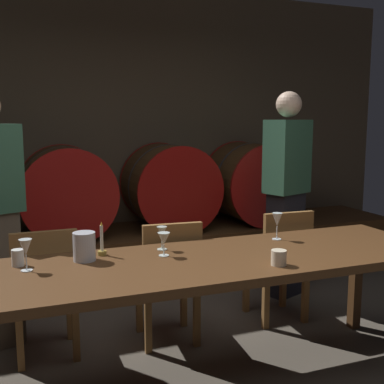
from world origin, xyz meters
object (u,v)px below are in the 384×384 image
wine_barrel_center_left (66,192)px  cup_right (279,258)px  guest_right (286,192)px  chair_right (281,260)px  dining_table (205,270)px  wine_glass_center_left (164,239)px  wine_glass_center_right (162,233)px  candle_center (102,246)px  cup_left (18,258)px  chair_center (169,276)px  wine_glass_far_left (26,248)px  wine_barrel_far_right (252,182)px  chair_left (45,287)px  wine_glass_far_right (277,220)px  pitcher (84,246)px  wine_barrel_center_right (169,187)px

wine_barrel_center_left → cup_right: wine_barrel_center_left is taller
guest_right → cup_right: (-0.91, -1.39, -0.11)m
chair_right → dining_table: bearing=38.1°
wine_glass_center_left → wine_glass_center_right: (0.03, 0.13, 0.01)m
candle_center → cup_left: 0.46m
wine_barrel_center_left → chair_center: size_ratio=0.97×
chair_center → wine_glass_far_left: 1.12m
wine_barrel_far_right → wine_glass_center_left: (-1.60, -1.95, -0.02)m
guest_right → cup_right: 1.67m
dining_table → cup_left: cup_left is taller
dining_table → candle_center: (-0.53, 0.28, 0.12)m
wine_barrel_center_left → chair_left: bearing=-101.7°
cup_left → guest_right: bearing=22.3°
wine_glass_far_right → guest_right: bearing=55.2°
cup_right → wine_glass_center_left: bearing=143.5°
dining_table → candle_center: 0.61m
wine_barrel_center_left → dining_table: (0.54, -2.08, -0.18)m
chair_right → wine_glass_far_left: wine_glass_far_left is taller
cup_left → chair_center: bearing=20.8°
wine_barrel_center_left → wine_glass_far_right: (1.15, -1.85, 0.01)m
pitcher → cup_right: (0.97, -0.46, -0.04)m
chair_right → wine_glass_center_right: 1.21m
chair_left → cup_left: (-0.15, -0.44, 0.33)m
wine_barrel_center_right → wine_barrel_far_right: size_ratio=1.00×
wine_barrel_far_right → guest_right: (-0.16, -0.95, 0.04)m
wine_barrel_far_right → cup_right: bearing=-114.6°
chair_right → guest_right: size_ratio=0.49×
dining_table → wine_glass_center_right: bearing=122.7°
wine_barrel_far_right → pitcher: bearing=-137.3°
chair_center → wine_glass_far_left: size_ratio=5.24×
chair_right → candle_center: candle_center is taller
chair_right → wine_glass_far_right: size_ratio=4.97×
wine_barrel_center_left → chair_left: 1.50m
wine_glass_center_right → cup_right: (0.50, -0.52, -0.06)m
wine_glass_far_right → wine_barrel_far_right: bearing=66.8°
pitcher → wine_glass_far_right: wine_glass_far_right is taller
dining_table → chair_right: (0.90, 0.66, -0.22)m
wine_barrel_center_right → wine_barrel_far_right: 0.93m
wine_glass_far_right → cup_left: (-1.60, -0.01, -0.08)m
guest_right → wine_glass_center_right: (-1.40, -0.87, -0.05)m
wine_barrel_center_left → wine_glass_far_left: (-0.41, -1.96, 0.01)m
wine_glass_center_left → wine_barrel_center_left: bearing=99.9°
wine_glass_far_right → wine_barrel_center_right: bearing=94.3°
chair_center → candle_center: 0.69m
cup_left → pitcher: bearing=-4.3°
chair_left → wine_glass_center_left: wine_glass_center_left is taller
wine_barrel_center_right → wine_glass_center_left: wine_barrel_center_right is taller
wine_barrel_far_right → pitcher: (-2.04, -1.88, -0.04)m
dining_table → wine_glass_far_left: (-0.95, 0.12, 0.19)m
cup_right → wine_barrel_far_right: bearing=65.4°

